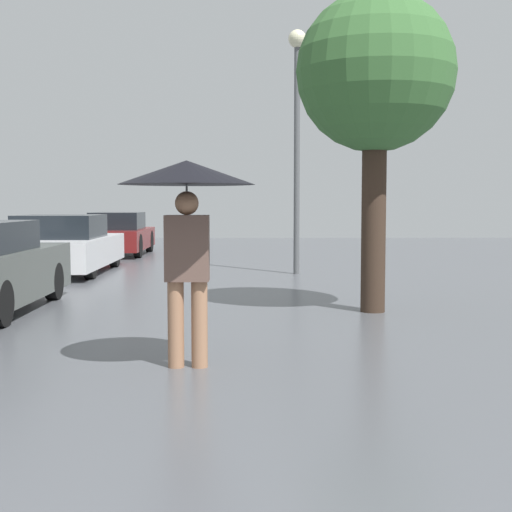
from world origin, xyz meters
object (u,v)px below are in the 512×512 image
tree (375,76)px  street_lamp (297,110)px  parked_car_third (63,246)px  pedestrian (187,195)px  parked_car_farthest (119,235)px

tree → street_lamp: size_ratio=0.86×
street_lamp → parked_car_third: bearing=176.0°
pedestrian → parked_car_third: 9.65m
pedestrian → street_lamp: street_lamp is taller
tree → street_lamp: 5.36m
parked_car_farthest → tree: size_ratio=0.90×
pedestrian → tree: tree is taller
parked_car_farthest → street_lamp: size_ratio=0.77×
tree → street_lamp: (-0.66, 5.32, 0.23)m
street_lamp → parked_car_farthest: bearing=129.9°
pedestrian → street_lamp: bearing=79.1°
pedestrian → tree: size_ratio=0.43×
parked_car_farthest → parked_car_third: bearing=-92.9°
parked_car_third → tree: tree is taller
parked_car_third → tree: 8.47m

